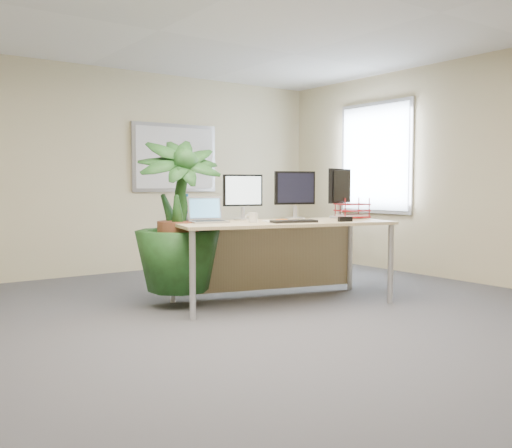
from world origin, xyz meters
TOP-DOWN VIEW (x-y plane):
  - floor at (0.00, 0.00)m, footprint 8.00×8.00m
  - back_wall at (0.00, 4.00)m, footprint 7.00×0.04m
  - whiteboard at (1.20, 3.97)m, footprint 1.30×0.04m
  - window at (3.47, 2.30)m, footprint 0.04×1.30m
  - desk at (0.94, 1.29)m, footprint 2.28×1.41m
  - floor_plant at (0.01, 1.65)m, footprint 1.02×1.02m
  - monitor_left at (0.71, 1.58)m, footprint 0.41×0.19m
  - monitor_right at (1.24, 1.38)m, footprint 0.45×0.20m
  - monitor_dark at (1.76, 1.24)m, footprint 0.46×0.22m
  - laptop at (0.23, 1.48)m, footprint 0.41×0.38m
  - keyboard at (0.88, 0.96)m, footprint 0.47×0.26m
  - coffee_mug at (0.57, 1.20)m, footprint 0.12×0.09m
  - spiral_notebook at (0.83, 1.14)m, footprint 0.31×0.27m
  - orange_pen at (0.89, 1.16)m, footprint 0.14×0.01m
  - yellow_highlighter at (1.11, 1.09)m, footprint 0.13×0.04m
  - water_bottle at (0.12, 1.71)m, footprint 0.07×0.07m
  - letter_tray at (1.85, 1.15)m, footprint 0.37×0.32m
  - stapler at (1.38, 0.77)m, footprint 0.15×0.08m

SIDE VIEW (x-z plane):
  - floor at x=0.00m, z-range 0.00..0.00m
  - desk at x=0.94m, z-range 0.23..1.05m
  - floor_plant at x=0.01m, z-range 0.00..1.50m
  - spiral_notebook at x=0.83m, z-range 0.81..0.83m
  - yellow_highlighter at x=1.11m, z-range 0.81..0.83m
  - keyboard at x=0.88m, z-range 0.81..0.84m
  - orange_pen at x=0.89m, z-range 0.83..0.84m
  - stapler at x=1.38m, z-range 0.81..0.86m
  - coffee_mug at x=0.57m, z-range 0.81..0.91m
  - laptop at x=0.23m, z-range 0.75..1.00m
  - letter_tray at x=1.85m, z-range 0.81..0.96m
  - water_bottle at x=0.12m, z-range 0.81..1.08m
  - monitor_left at x=0.71m, z-range 0.85..1.31m
  - monitor_right at x=1.24m, z-range 0.85..1.35m
  - monitor_dark at x=1.76m, z-range 0.85..1.39m
  - back_wall at x=0.00m, z-range 0.00..2.70m
  - whiteboard at x=1.20m, z-range 1.07..2.02m
  - window at x=3.47m, z-range 0.77..2.33m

